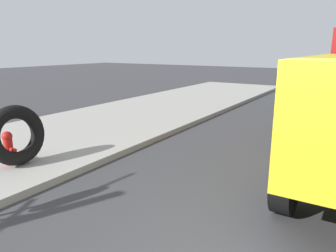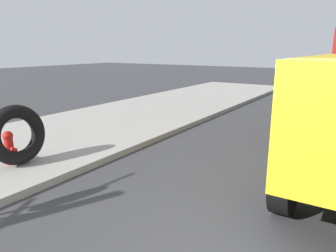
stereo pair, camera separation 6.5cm
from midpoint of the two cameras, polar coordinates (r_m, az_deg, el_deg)
The scene contains 2 objects.
fire_hydrant at distance 7.35m, azimuth -27.08°, elevation -3.41°, with size 0.21×0.47×0.72m.
loose_tire at distance 7.20m, azimuth -25.95°, elevation -1.52°, with size 1.25×1.25×0.28m, color black.
Camera 1 is at (-3.16, -0.76, 2.52)m, focal length 33.75 mm.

